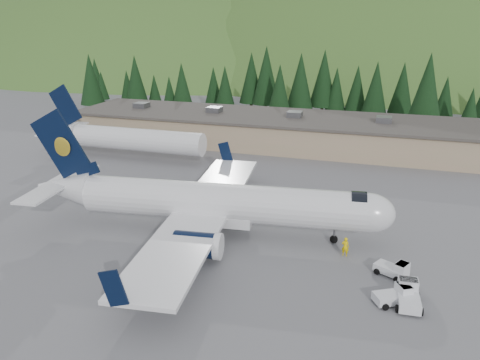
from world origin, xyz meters
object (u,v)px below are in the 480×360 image
(baggage_tug_a, at_px, (395,295))
(terminal_building, at_px, (267,129))
(ramp_worker, at_px, (345,247))
(baggage_tug_b, at_px, (394,269))
(second_airliner, at_px, (122,138))
(baggage_tug_c, at_px, (408,295))
(airliner, at_px, (212,203))

(baggage_tug_a, xyz_separation_m, terminal_building, (-22.32, 45.85, 1.94))
(baggage_tug_a, distance_m, ramp_worker, 8.15)
(baggage_tug_a, distance_m, baggage_tug_b, 4.23)
(second_airliner, bearing_deg, baggage_tug_a, -35.25)
(baggage_tug_b, distance_m, baggage_tug_c, 4.19)
(terminal_building, distance_m, ramp_worker, 42.98)
(second_airliner, xyz_separation_m, ramp_worker, (37.66, -23.11, -2.36))
(airliner, bearing_deg, baggage_tug_a, -29.31)
(ramp_worker, bearing_deg, baggage_tug_c, 134.99)
(airliner, bearing_deg, baggage_tug_c, -27.84)
(airliner, relative_size, baggage_tug_b, 12.10)
(airliner, xyz_separation_m, ramp_worker, (13.84, -0.98, -2.42))
(baggage_tug_c, bearing_deg, second_airliner, 51.38)
(baggage_tug_a, height_order, ramp_worker, ramp_worker)
(baggage_tug_a, height_order, baggage_tug_c, baggage_tug_c)
(baggage_tug_c, xyz_separation_m, terminal_building, (-23.28, 45.67, 1.84))
(airliner, bearing_deg, second_airliner, 130.53)
(ramp_worker, bearing_deg, terminal_building, -60.76)
(second_airliner, height_order, baggage_tug_b, second_airliner)
(second_airliner, relative_size, baggage_tug_b, 8.71)
(second_airliner, height_order, baggage_tug_c, second_airliner)
(baggage_tug_b, relative_size, ramp_worker, 1.64)
(terminal_building, bearing_deg, baggage_tug_b, -61.92)
(baggage_tug_b, relative_size, terminal_building, 0.04)
(baggage_tug_a, bearing_deg, baggage_tug_c, -19.00)
(ramp_worker, bearing_deg, second_airliner, -26.70)
(baggage_tug_a, bearing_deg, baggage_tug_b, 61.99)
(baggage_tug_b, bearing_deg, baggage_tug_a, -61.15)
(baggage_tug_a, relative_size, baggage_tug_c, 0.95)
(baggage_tug_b, bearing_deg, airliner, -163.54)
(baggage_tug_c, relative_size, ramp_worker, 1.76)
(baggage_tug_b, height_order, ramp_worker, ramp_worker)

